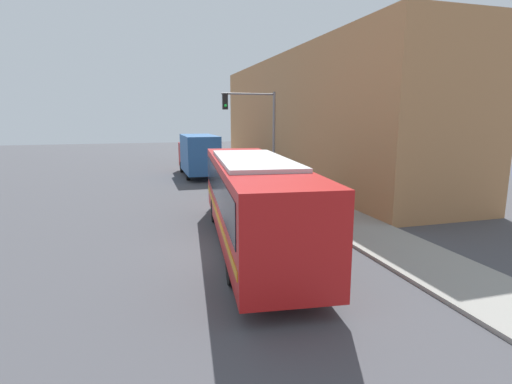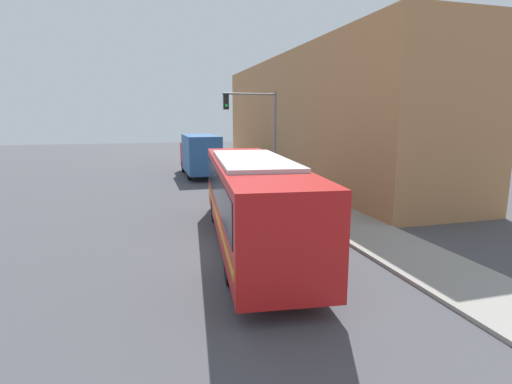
# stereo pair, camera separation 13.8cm
# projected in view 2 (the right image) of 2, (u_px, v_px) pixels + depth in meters

# --- Properties ---
(ground_plane) EXTENTS (120.00, 120.00, 0.00)m
(ground_plane) POSITION_uv_depth(u_px,v_px,m) (224.00, 252.00, 13.75)
(ground_plane) COLOR #47474C
(sidewalk) EXTENTS (2.84, 70.00, 0.12)m
(sidewalk) POSITION_uv_depth(u_px,v_px,m) (246.00, 170.00, 34.22)
(sidewalk) COLOR gray
(sidewalk) RESTS_ON ground_plane
(building_facade) EXTENTS (6.00, 30.39, 9.01)m
(building_facade) POSITION_uv_depth(u_px,v_px,m) (313.00, 118.00, 30.98)
(building_facade) COLOR #B27A4C
(building_facade) RESTS_ON ground_plane
(city_bus) EXTENTS (3.79, 11.83, 3.20)m
(city_bus) POSITION_uv_depth(u_px,v_px,m) (252.00, 195.00, 14.12)
(city_bus) COLOR red
(city_bus) RESTS_ON ground_plane
(delivery_truck) EXTENTS (2.35, 7.50, 3.21)m
(delivery_truck) POSITION_uv_depth(u_px,v_px,m) (199.00, 154.00, 30.94)
(delivery_truck) COLOR #265999
(delivery_truck) RESTS_ON ground_plane
(fire_hydrant) EXTENTS (0.23, 0.31, 0.68)m
(fire_hydrant) POSITION_uv_depth(u_px,v_px,m) (299.00, 198.00, 20.53)
(fire_hydrant) COLOR red
(fire_hydrant) RESTS_ON sidewalk
(traffic_light_pole) EXTENTS (3.28, 0.35, 5.93)m
(traffic_light_pole) POSITION_uv_depth(u_px,v_px,m) (258.00, 124.00, 23.80)
(traffic_light_pole) COLOR slate
(traffic_light_pole) RESTS_ON sidewalk
(parking_meter) EXTENTS (0.14, 0.14, 1.38)m
(parking_meter) POSITION_uv_depth(u_px,v_px,m) (288.00, 182.00, 21.92)
(parking_meter) COLOR slate
(parking_meter) RESTS_ON sidewalk
(pedestrian_near_corner) EXTENTS (0.34, 0.34, 1.67)m
(pedestrian_near_corner) POSITION_uv_depth(u_px,v_px,m) (308.00, 188.00, 20.47)
(pedestrian_near_corner) COLOR #47382D
(pedestrian_near_corner) RESTS_ON sidewalk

